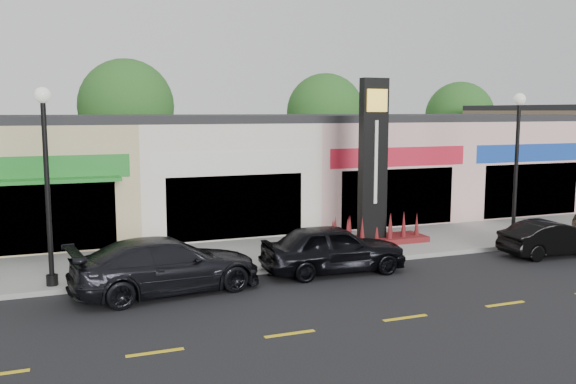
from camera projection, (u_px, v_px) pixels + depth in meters
name	position (u px, v px, depth m)	size (l,w,h in m)	color
ground	(350.00, 285.00, 17.54)	(120.00, 120.00, 0.00)	black
sidewalk	(294.00, 251.00, 21.56)	(52.00, 4.30, 0.15)	gray
curb	(320.00, 265.00, 19.48)	(52.00, 0.20, 0.15)	gray
shop_beige	(37.00, 175.00, 24.84)	(7.00, 10.85, 4.80)	tan
shop_cream	(205.00, 169.00, 27.32)	(7.00, 10.01, 4.80)	silver
shop_pink_w	(346.00, 164.00, 29.79)	(7.00, 10.01, 4.80)	beige
shop_pink_e	(465.00, 160.00, 32.26)	(7.00, 10.01, 4.80)	beige
shop_tan	(567.00, 152.00, 34.70)	(7.00, 10.01, 5.30)	#8D7952
tree_rear_west	(126.00, 107.00, 33.50)	(5.20, 5.20, 7.83)	#382619
tree_rear_mid	(325.00, 112.00, 37.78)	(4.80, 4.80, 7.29)	#382619
tree_rear_east	(459.00, 116.00, 41.34)	(4.60, 4.60, 6.94)	#382619
lamp_west_near	(46.00, 167.00, 16.57)	(0.44, 0.44, 5.47)	black
lamp_east_near	(517.00, 152.00, 22.22)	(0.44, 0.44, 5.47)	black
pylon_sign	(373.00, 186.00, 22.18)	(4.20, 1.30, 6.00)	#520E1D
car_dark_sedan	(167.00, 265.00, 16.78)	(5.25, 2.13, 1.52)	black
car_black_sedan	(333.00, 248.00, 18.82)	(4.49, 1.81, 1.53)	black
car_black_conv	(553.00, 238.00, 21.04)	(3.71, 1.30, 1.22)	black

